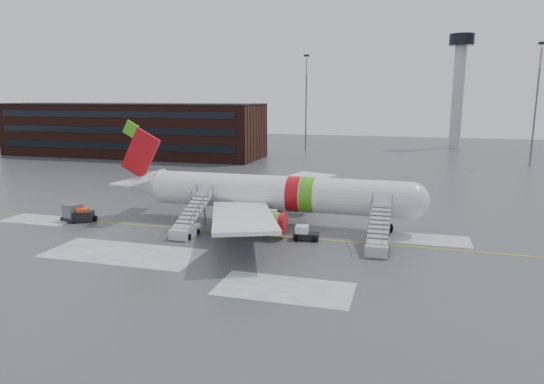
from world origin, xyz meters
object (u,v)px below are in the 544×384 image
(airstair_aft, at_px, (188,225))
(uld_container, at_px, (73,213))
(baggage_tractor, at_px, (83,216))
(airliner, at_px, (269,193))
(airstair_fwd, at_px, (378,240))
(pushback_tug, at_px, (305,234))

(airstair_aft, xyz_separation_m, uld_container, (-14.97, 1.64, -0.15))
(uld_container, distance_m, baggage_tractor, 1.33)
(airliner, bearing_deg, airstair_aft, -135.40)
(airstair_fwd, distance_m, uld_container, 33.92)
(pushback_tug, bearing_deg, airliner, 136.17)
(uld_container, bearing_deg, pushback_tug, -0.03)
(pushback_tug, xyz_separation_m, uld_container, (-26.72, 0.01, 0.30))
(uld_container, relative_size, baggage_tractor, 0.92)
(airstair_aft, height_order, uld_container, airstair_aft)
(pushback_tug, bearing_deg, uld_container, 179.97)
(airstair_fwd, xyz_separation_m, pushback_tug, (-7.17, 1.62, -0.45))
(airstair_aft, xyz_separation_m, baggage_tractor, (-13.67, 1.64, -0.42))
(airliner, height_order, airstair_fwd, airliner)
(airliner, bearing_deg, pushback_tug, -43.83)
(airstair_fwd, relative_size, airstair_aft, 1.00)
(airstair_aft, distance_m, baggage_tractor, 13.77)
(airliner, bearing_deg, airstair_fwd, -28.01)
(airliner, xyz_separation_m, uld_container, (-21.60, -4.90, -2.50))
(airstair_fwd, height_order, airstair_aft, same)
(airstair_fwd, bearing_deg, baggage_tractor, 177.13)
(airstair_fwd, xyz_separation_m, airstair_aft, (-18.92, 0.00, 0.00))
(airliner, xyz_separation_m, airstair_fwd, (12.29, -6.54, -2.35))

